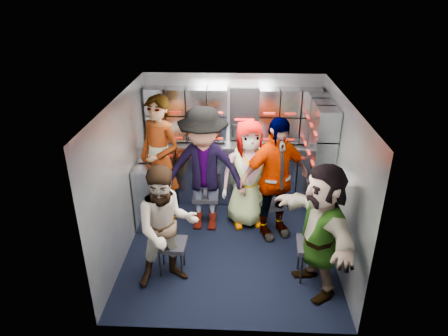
{
  "coord_description": "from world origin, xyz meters",
  "views": [
    {
      "loc": [
        0.12,
        -4.61,
        3.41
      ],
      "look_at": [
        -0.1,
        0.35,
        1.04
      ],
      "focal_mm": 32.0,
      "sensor_mm": 36.0,
      "label": 1
    }
  ],
  "objects_px": {
    "attendant_standing": "(160,161)",
    "attendant_arc_e": "(320,230)",
    "jump_seat_mid_right": "(272,206)",
    "attendant_arc_b": "(204,171)",
    "jump_seat_center": "(247,192)",
    "attendant_arc_d": "(274,179)",
    "attendant_arc_a": "(167,228)",
    "jump_seat_mid_left": "(206,198)",
    "attendant_arc_c": "(248,174)",
    "jump_seat_near_right": "(314,248)",
    "jump_seat_near_left": "(171,246)"
  },
  "relations": [
    {
      "from": "jump_seat_mid_left",
      "to": "attendant_standing",
      "type": "xyz_separation_m",
      "value": [
        -0.66,
        0.04,
        0.58
      ]
    },
    {
      "from": "attendant_arc_d",
      "to": "jump_seat_near_left",
      "type": "bearing_deg",
      "value": -171.22
    },
    {
      "from": "attendant_arc_a",
      "to": "attendant_arc_c",
      "type": "relative_size",
      "value": 0.95
    },
    {
      "from": "jump_seat_near_left",
      "to": "jump_seat_mid_left",
      "type": "relative_size",
      "value": 0.97
    },
    {
      "from": "jump_seat_near_left",
      "to": "attendant_arc_b",
      "type": "bearing_deg",
      "value": 72.08
    },
    {
      "from": "jump_seat_mid_left",
      "to": "jump_seat_center",
      "type": "height_order",
      "value": "jump_seat_center"
    },
    {
      "from": "jump_seat_mid_left",
      "to": "attendant_arc_c",
      "type": "distance_m",
      "value": 0.76
    },
    {
      "from": "attendant_arc_a",
      "to": "attendant_arc_d",
      "type": "bearing_deg",
      "value": 18.88
    },
    {
      "from": "jump_seat_center",
      "to": "attendant_arc_d",
      "type": "relative_size",
      "value": 0.27
    },
    {
      "from": "attendant_arc_b",
      "to": "attendant_arc_e",
      "type": "xyz_separation_m",
      "value": [
        1.44,
        -1.24,
        -0.12
      ]
    },
    {
      "from": "attendant_arc_a",
      "to": "attendant_arc_e",
      "type": "relative_size",
      "value": 0.95
    },
    {
      "from": "attendant_arc_e",
      "to": "attendant_arc_c",
      "type": "bearing_deg",
      "value": -171.34
    },
    {
      "from": "jump_seat_mid_left",
      "to": "jump_seat_near_left",
      "type": "bearing_deg",
      "value": -105.37
    },
    {
      "from": "jump_seat_near_left",
      "to": "attendant_arc_a",
      "type": "relative_size",
      "value": 0.28
    },
    {
      "from": "jump_seat_near_left",
      "to": "jump_seat_mid_left",
      "type": "height_order",
      "value": "jump_seat_mid_left"
    },
    {
      "from": "jump_seat_mid_left",
      "to": "jump_seat_mid_right",
      "type": "bearing_deg",
      "value": -7.67
    },
    {
      "from": "attendant_arc_a",
      "to": "attendant_arc_c",
      "type": "xyz_separation_m",
      "value": [
        0.96,
        1.36,
        0.04
      ]
    },
    {
      "from": "jump_seat_near_right",
      "to": "attendant_arc_b",
      "type": "xyz_separation_m",
      "value": [
        -1.44,
        1.06,
        0.5
      ]
    },
    {
      "from": "jump_seat_near_right",
      "to": "attendant_arc_c",
      "type": "xyz_separation_m",
      "value": [
        -0.8,
        1.21,
        0.38
      ]
    },
    {
      "from": "jump_seat_near_left",
      "to": "attendant_arc_c",
      "type": "distance_m",
      "value": 1.58
    },
    {
      "from": "attendant_arc_a",
      "to": "attendant_standing",
      "type": "bearing_deg",
      "value": 83.11
    },
    {
      "from": "attendant_arc_d",
      "to": "attendant_arc_a",
      "type": "bearing_deg",
      "value": -166.18
    },
    {
      "from": "attendant_standing",
      "to": "attendant_arc_e",
      "type": "height_order",
      "value": "attendant_standing"
    },
    {
      "from": "jump_seat_mid_right",
      "to": "attendant_arc_d",
      "type": "relative_size",
      "value": 0.24
    },
    {
      "from": "jump_seat_center",
      "to": "attendant_standing",
      "type": "bearing_deg",
      "value": -174.71
    },
    {
      "from": "jump_seat_center",
      "to": "attendant_arc_c",
      "type": "height_order",
      "value": "attendant_arc_c"
    },
    {
      "from": "jump_seat_mid_right",
      "to": "attendant_arc_d",
      "type": "xyz_separation_m",
      "value": [
        0.0,
        -0.18,
        0.53
      ]
    },
    {
      "from": "jump_seat_mid_right",
      "to": "jump_seat_near_right",
      "type": "distance_m",
      "value": 1.19
    },
    {
      "from": "jump_seat_mid_left",
      "to": "attendant_arc_d",
      "type": "height_order",
      "value": "attendant_arc_d"
    },
    {
      "from": "attendant_standing",
      "to": "attendant_arc_b",
      "type": "xyz_separation_m",
      "value": [
        0.66,
        -0.22,
        -0.04
      ]
    },
    {
      "from": "attendant_arc_e",
      "to": "attendant_standing",
      "type": "bearing_deg",
      "value": -145.97
    },
    {
      "from": "jump_seat_near_right",
      "to": "attendant_arc_b",
      "type": "distance_m",
      "value": 1.85
    },
    {
      "from": "jump_seat_mid_left",
      "to": "jump_seat_center",
      "type": "relative_size",
      "value": 0.94
    },
    {
      "from": "attendant_standing",
      "to": "attendant_arc_b",
      "type": "relative_size",
      "value": 1.05
    },
    {
      "from": "jump_seat_near_left",
      "to": "jump_seat_center",
      "type": "height_order",
      "value": "jump_seat_center"
    },
    {
      "from": "attendant_standing",
      "to": "attendant_arc_a",
      "type": "distance_m",
      "value": 1.47
    },
    {
      "from": "attendant_arc_d",
      "to": "attendant_standing",
      "type": "bearing_deg",
      "value": 142.92
    },
    {
      "from": "jump_seat_near_left",
      "to": "attendant_arc_d",
      "type": "relative_size",
      "value": 0.24
    },
    {
      "from": "attendant_arc_a",
      "to": "jump_seat_mid_right",
      "type": "bearing_deg",
      "value": 23.3
    },
    {
      "from": "jump_seat_center",
      "to": "attendant_arc_d",
      "type": "distance_m",
      "value": 0.76
    },
    {
      "from": "attendant_arc_b",
      "to": "jump_seat_mid_right",
      "type": "bearing_deg",
      "value": 5.4
    },
    {
      "from": "jump_seat_center",
      "to": "attendant_arc_e",
      "type": "height_order",
      "value": "attendant_arc_e"
    },
    {
      "from": "attendant_arc_e",
      "to": "jump_seat_center",
      "type": "bearing_deg",
      "value": -174.26
    },
    {
      "from": "attendant_arc_c",
      "to": "jump_seat_near_right",
      "type": "bearing_deg",
      "value": -67.29
    },
    {
      "from": "jump_seat_mid_right",
      "to": "attendant_arc_b",
      "type": "height_order",
      "value": "attendant_arc_b"
    },
    {
      "from": "jump_seat_near_right",
      "to": "attendant_standing",
      "type": "distance_m",
      "value": 2.51
    },
    {
      "from": "jump_seat_mid_left",
      "to": "jump_seat_near_right",
      "type": "relative_size",
      "value": 0.9
    },
    {
      "from": "jump_seat_mid_right",
      "to": "attendant_arc_b",
      "type": "xyz_separation_m",
      "value": [
        -0.99,
        -0.05,
        0.58
      ]
    },
    {
      "from": "jump_seat_near_left",
      "to": "jump_seat_near_right",
      "type": "relative_size",
      "value": 0.87
    },
    {
      "from": "jump_seat_center",
      "to": "jump_seat_near_right",
      "type": "bearing_deg",
      "value": -60.05
    }
  ]
}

